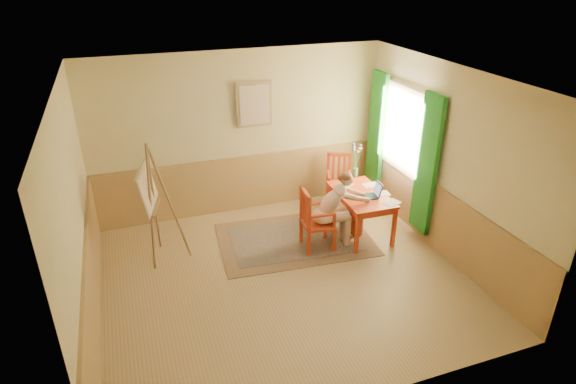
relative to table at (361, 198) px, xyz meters
name	(u,v)px	position (x,y,z in m)	size (l,w,h in m)	color
room	(284,188)	(-1.56, -0.75, 0.77)	(5.04, 4.54, 2.84)	tan
wainscot	(267,220)	(-1.56, 0.05, -0.13)	(5.00, 4.50, 1.00)	#AA854F
window	(401,143)	(0.86, 0.35, 0.71)	(0.12, 2.01, 2.20)	white
wall_portrait	(254,104)	(-1.31, 1.45, 1.27)	(0.60, 0.05, 0.76)	tan
rug	(295,239)	(-1.06, 0.15, -0.62)	(2.53, 1.80, 0.02)	#8C7251
table	(361,198)	(0.00, 0.00, 0.00)	(0.75, 1.22, 0.72)	#C23C18
chair_left	(315,220)	(-0.87, -0.18, -0.13)	(0.49, 0.47, 0.99)	#C23C18
chair_back	(339,182)	(0.08, 0.98, -0.14)	(0.56, 0.57, 0.97)	#C23C18
figure	(335,206)	(-0.53, -0.19, 0.04)	(0.92, 0.41, 1.22)	beige
laptop	(370,194)	(0.07, -0.16, 0.14)	(0.39, 0.25, 0.23)	#1E2338
papers	(372,191)	(0.19, 0.01, 0.09)	(0.71, 1.09, 0.00)	white
vase	(356,162)	(0.21, 0.63, 0.35)	(0.27, 0.28, 0.58)	#3F724C
wastebasket	(353,225)	(-0.10, 0.00, -0.47)	(0.30, 0.30, 0.33)	#B33F1C
easel	(150,193)	(-3.18, 0.37, 0.45)	(0.69, 0.82, 1.83)	olive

